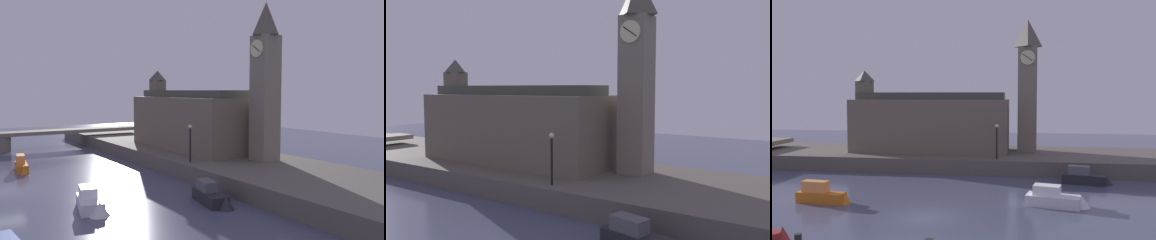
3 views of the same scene
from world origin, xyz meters
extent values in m
plane|color=#474C66|center=(0.00, 0.00, 0.00)|extent=(120.00, 120.00, 0.00)
cube|color=#5B544C|center=(0.00, 20.00, 0.75)|extent=(70.00, 12.00, 1.50)
cube|color=slate|center=(6.57, 21.65, 7.39)|extent=(2.11, 2.11, 11.78)
cylinder|color=beige|center=(6.57, 20.54, 12.02)|extent=(1.60, 0.12, 1.60)
cube|color=black|center=(6.57, 20.47, 12.02)|extent=(1.09, 0.04, 0.78)
pyramid|color=#554E43|center=(6.57, 21.65, 14.83)|extent=(2.32, 2.32, 3.11)
cube|color=#6B6051|center=(-4.25, 20.05, 4.44)|extent=(17.47, 6.11, 5.87)
cube|color=#6B6051|center=(-12.17, 20.05, 5.50)|extent=(1.63, 1.63, 7.99)
pyramid|color=#474C42|center=(-12.17, 20.05, 10.11)|extent=(1.79, 1.79, 1.24)
cube|color=#42473D|center=(-4.25, 20.05, 7.77)|extent=(16.59, 3.67, 0.80)
cube|color=slate|center=(-23.93, 4.51, 2.26)|extent=(2.98, 34.98, 0.50)
cylinder|color=slate|center=(-23.93, 2.51, 1.01)|extent=(2.68, 2.68, 2.01)
cylinder|color=black|center=(3.59, 15.16, 3.07)|extent=(0.16, 0.16, 3.14)
sphere|color=#F2E099|center=(3.59, 15.16, 4.82)|extent=(0.36, 0.36, 0.36)
cube|color=orange|center=(-8.40, 2.46, 0.38)|extent=(3.68, 1.43, 0.77)
cube|color=#FF9947|center=(-8.83, 2.46, 1.18)|extent=(1.98, 0.94, 0.83)
cone|color=orange|center=(-6.61, 2.46, 0.42)|extent=(1.06, 1.06, 0.90)
cube|color=silver|center=(8.37, 4.00, 0.39)|extent=(4.01, 2.35, 0.79)
cube|color=white|center=(7.92, 4.00, 1.14)|extent=(2.05, 1.48, 0.71)
cone|color=silver|center=(10.25, 4.00, 0.43)|extent=(1.70, 1.70, 0.94)
cube|color=#232328|center=(11.57, 11.81, 0.41)|extent=(3.94, 2.12, 0.83)
cube|color=#515156|center=(11.13, 11.81, 1.21)|extent=(2.02, 1.33, 0.76)
cone|color=#232328|center=(13.44, 11.81, 0.46)|extent=(1.48, 1.48, 0.93)
camera|label=1|loc=(35.33, -4.88, 8.18)|focal=38.13mm
camera|label=2|loc=(20.13, -5.79, 7.99)|focal=37.78mm
camera|label=3|loc=(6.33, -24.88, 7.87)|focal=37.86mm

